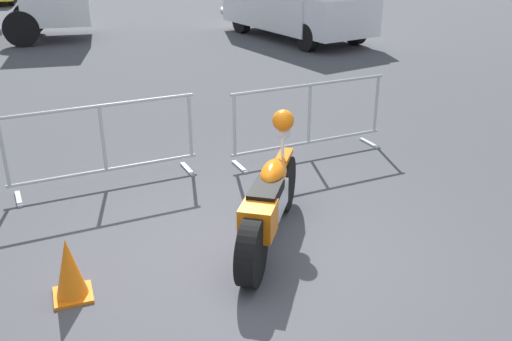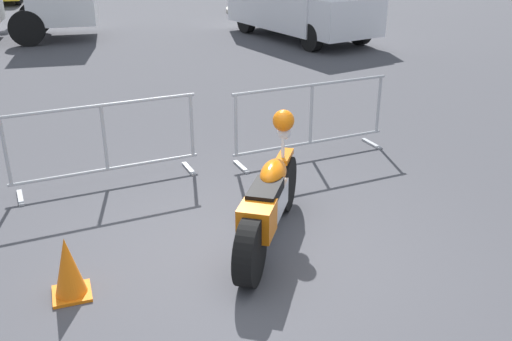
{
  "view_description": "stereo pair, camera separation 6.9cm",
  "coord_description": "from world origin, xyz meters",
  "views": [
    {
      "loc": [
        -1.61,
        -4.66,
        3.09
      ],
      "look_at": [
        0.37,
        0.61,
        0.65
      ],
      "focal_mm": 40.0,
      "sensor_mm": 36.0,
      "label": 1
    },
    {
      "loc": [
        -1.54,
        -4.69,
        3.09
      ],
      "look_at": [
        0.37,
        0.61,
        0.65
      ],
      "focal_mm": 40.0,
      "sensor_mm": 36.0,
      "label": 2
    }
  ],
  "objects": [
    {
      "name": "crowd_barrier_near",
      "position": [
        -1.06,
        2.27,
        0.56
      ],
      "size": [
        2.4,
        0.63,
        1.07
      ],
      "rotation": [
        0.0,
        0.0,
        0.08
      ],
      "color": "#9EA0A5",
      "rests_on": "ground"
    },
    {
      "name": "crowd_barrier_far",
      "position": [
        1.79,
        2.27,
        0.56
      ],
      "size": [
        2.4,
        0.63,
        1.07
      ],
      "rotation": [
        0.0,
        0.0,
        0.08
      ],
      "color": "#9EA0A5",
      "rests_on": "ground"
    },
    {
      "name": "traffic_cone",
      "position": [
        -1.66,
        -0.08,
        0.29
      ],
      "size": [
        0.34,
        0.34,
        0.59
      ],
      "color": "orange",
      "rests_on": "ground"
    },
    {
      "name": "motorcycle",
      "position": [
        0.37,
        0.21,
        0.47
      ],
      "size": [
        1.37,
        1.92,
        1.24
      ],
      "rotation": [
        0.0,
        0.0,
        0.98
      ],
      "color": "black",
      "rests_on": "ground"
    },
    {
      "name": "planter_island",
      "position": [
        7.09,
        16.2,
        0.29
      ],
      "size": [
        4.29,
        4.29,
        1.13
      ],
      "color": "#ADA89E",
      "rests_on": "ground"
    },
    {
      "name": "ground_plane",
      "position": [
        0.0,
        0.0,
        0.0
      ],
      "size": [
        120.0,
        120.0,
        0.0
      ],
      "primitive_type": "plane",
      "color": "#424247"
    }
  ]
}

